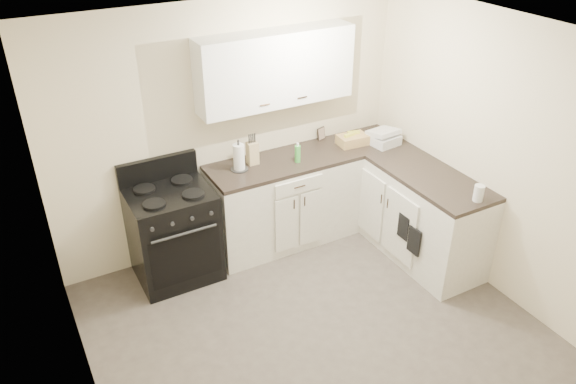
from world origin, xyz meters
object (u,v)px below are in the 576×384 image
knife_block (253,153)px  paper_towel (239,157)px  countertop_grill (384,140)px  wicker_basket (352,140)px  stove (174,234)px

knife_block → paper_towel: (-0.17, -0.05, 0.02)m
countertop_grill → wicker_basket: bearing=145.3°
paper_towel → countertop_grill: 1.59m
paper_towel → wicker_basket: paper_towel is taller
stove → paper_towel: size_ratio=3.49×
wicker_basket → stove: bearing=-179.6°
wicker_basket → paper_towel: bearing=177.9°
stove → paper_towel: (0.73, 0.06, 0.61)m
wicker_basket → countertop_grill: 0.33m
countertop_grill → knife_block: bearing=163.0°
stove → knife_block: size_ratio=4.05×
stove → countertop_grill: 2.37m
knife_block → countertop_grill: knife_block is taller
stove → countertop_grill: (2.31, -0.14, 0.53)m
stove → knife_block: bearing=7.2°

